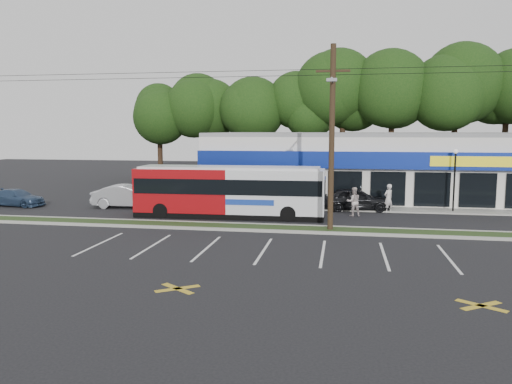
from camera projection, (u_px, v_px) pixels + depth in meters
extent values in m
plane|color=black|center=(273.00, 233.00, 26.85)|extent=(120.00, 120.00, 0.00)
cube|color=#1E3415|center=(276.00, 228.00, 27.82)|extent=(40.00, 1.60, 0.12)
cube|color=#9E9E93|center=(274.00, 231.00, 26.98)|extent=(40.00, 0.25, 0.14)
cube|color=#9E9E93|center=(278.00, 225.00, 28.65)|extent=(40.00, 0.25, 0.14)
cube|color=#9E9E93|center=(362.00, 209.00, 34.79)|extent=(32.00, 2.20, 0.10)
cube|color=silver|center=(366.00, 167.00, 41.25)|extent=(25.00, 12.00, 5.00)
cube|color=navy|center=(370.00, 160.00, 35.03)|extent=(25.00, 0.50, 1.20)
cube|color=black|center=(369.00, 188.00, 35.46)|extent=(24.00, 0.12, 2.40)
cube|color=yellow|center=(476.00, 162.00, 33.58)|extent=(6.00, 0.06, 0.70)
cube|color=gray|center=(367.00, 134.00, 40.92)|extent=(25.00, 12.00, 0.30)
cylinder|color=black|center=(332.00, 140.00, 26.70)|extent=(0.30, 0.30, 10.00)
cube|color=black|center=(333.00, 71.00, 26.25)|extent=(1.80, 0.12, 0.12)
cylinder|color=#59595E|center=(332.00, 80.00, 25.16)|extent=(0.10, 2.40, 0.10)
cube|color=#59595E|center=(332.00, 80.00, 23.90)|extent=(0.50, 0.25, 0.15)
cylinder|color=black|center=(277.00, 70.00, 26.75)|extent=(50.00, 0.02, 0.02)
cylinder|color=black|center=(277.00, 76.00, 26.79)|extent=(50.00, 0.02, 0.02)
cylinder|color=black|center=(454.00, 183.00, 33.34)|extent=(0.12, 0.12, 4.00)
sphere|color=silver|center=(456.00, 151.00, 33.08)|extent=(0.30, 0.30, 0.30)
cylinder|color=black|center=(161.00, 154.00, 54.63)|extent=(0.56, 0.56, 5.72)
sphere|color=black|center=(160.00, 103.00, 53.94)|extent=(6.76, 6.76, 6.76)
cylinder|color=black|center=(205.00, 155.00, 53.78)|extent=(0.56, 0.56, 5.72)
sphere|color=black|center=(205.00, 102.00, 53.09)|extent=(6.76, 6.76, 6.76)
cylinder|color=black|center=(251.00, 155.00, 52.93)|extent=(0.56, 0.56, 5.72)
sphere|color=black|center=(251.00, 102.00, 52.24)|extent=(6.76, 6.76, 6.76)
cylinder|color=black|center=(298.00, 156.00, 52.09)|extent=(0.56, 0.56, 5.72)
sphere|color=black|center=(299.00, 101.00, 51.40)|extent=(6.76, 6.76, 6.76)
cylinder|color=black|center=(347.00, 156.00, 51.24)|extent=(0.56, 0.56, 5.72)
sphere|color=black|center=(348.00, 101.00, 50.55)|extent=(6.76, 6.76, 6.76)
cylinder|color=black|center=(397.00, 156.00, 50.39)|extent=(0.56, 0.56, 5.72)
sphere|color=black|center=(399.00, 100.00, 49.70)|extent=(6.76, 6.76, 6.76)
cylinder|color=black|center=(449.00, 157.00, 49.54)|extent=(0.56, 0.56, 5.72)
sphere|color=black|center=(451.00, 100.00, 48.85)|extent=(6.76, 6.76, 6.76)
cylinder|color=black|center=(502.00, 157.00, 48.70)|extent=(0.56, 0.56, 5.72)
sphere|color=black|center=(506.00, 99.00, 48.01)|extent=(6.76, 6.76, 6.76)
cube|color=maroon|center=(184.00, 189.00, 32.06)|extent=(6.03, 2.62, 2.74)
cube|color=white|center=(276.00, 191.00, 31.18)|extent=(6.03, 2.62, 2.74)
cube|color=black|center=(230.00, 214.00, 31.81)|extent=(12.00, 2.70, 0.35)
cube|color=black|center=(229.00, 185.00, 31.58)|extent=(11.77, 2.81, 0.95)
cube|color=black|center=(325.00, 189.00, 30.71)|extent=(0.11, 2.12, 1.39)
cube|color=#193899|center=(250.00, 202.00, 30.23)|extent=(2.99, 0.10, 0.35)
cube|color=white|center=(229.00, 168.00, 31.44)|extent=(11.40, 2.49, 0.18)
cylinder|color=black|center=(161.00, 211.00, 31.29)|extent=(0.96, 0.30, 0.96)
cylinder|color=black|center=(172.00, 205.00, 33.49)|extent=(0.96, 0.30, 0.96)
cylinder|color=black|center=(288.00, 214.00, 30.10)|extent=(0.96, 0.30, 0.96)
cylinder|color=black|center=(291.00, 208.00, 32.31)|extent=(0.96, 0.30, 0.96)
imported|color=black|center=(356.00, 199.00, 34.29)|extent=(4.86, 2.35, 1.60)
imported|color=#A0A2A7|center=(128.00, 196.00, 35.53)|extent=(5.07, 2.12, 1.63)
imported|color=navy|center=(17.00, 198.00, 36.34)|extent=(4.42, 2.21, 1.23)
imported|color=silver|center=(388.00, 198.00, 33.40)|extent=(0.83, 0.81, 1.92)
imported|color=#C2B1AE|center=(353.00, 202.00, 32.04)|extent=(1.06, 0.92, 1.87)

